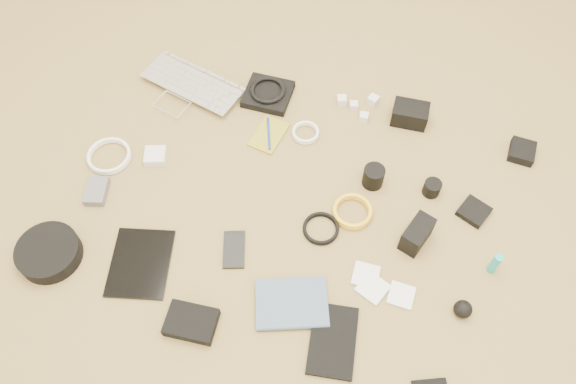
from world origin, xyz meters
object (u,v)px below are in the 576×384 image
(paperback, at_px, (293,330))
(laptop, at_px, (184,94))
(tablet, at_px, (140,263))
(headphone_case, at_px, (49,253))
(phone, at_px, (234,250))
(dslr_camera, at_px, (410,114))

(paperback, bearing_deg, laptop, 21.44)
(tablet, height_order, paperback, paperback)
(laptop, relative_size, paperback, 1.83)
(laptop, relative_size, tablet, 1.66)
(headphone_case, distance_m, paperback, 0.78)
(phone, bearing_deg, laptop, 107.73)
(phone, bearing_deg, dslr_camera, 39.53)
(tablet, height_order, phone, same)
(dslr_camera, relative_size, headphone_case, 0.64)
(headphone_case, bearing_deg, phone, 21.93)
(dslr_camera, bearing_deg, headphone_case, -141.02)
(tablet, bearing_deg, headphone_case, 178.13)
(tablet, xyz_separation_m, paperback, (0.51, -0.04, 0.01))
(dslr_camera, height_order, headphone_case, dslr_camera)
(dslr_camera, distance_m, headphone_case, 1.27)
(dslr_camera, bearing_deg, tablet, -133.36)
(phone, distance_m, paperback, 0.31)
(laptop, bearing_deg, headphone_case, -86.54)
(laptop, distance_m, headphone_case, 0.73)
(laptop, xyz_separation_m, paperback, (0.67, -0.69, -0.00))
(dslr_camera, xyz_separation_m, headphone_case, (-0.90, -0.89, -0.01))
(tablet, xyz_separation_m, phone, (0.25, 0.14, -0.00))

